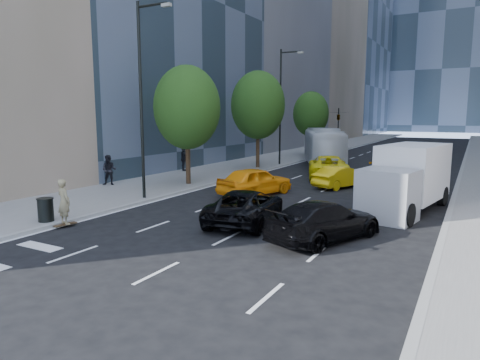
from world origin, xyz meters
The scene contains 21 objects.
ground centered at (0.00, 0.00, 0.00)m, with size 160.00×160.00×0.00m, color black.
sidewalk_left centered at (-9.00, 30.00, 0.07)m, with size 6.00×120.00×0.15m, color slate.
tower_left_end centered at (-22.00, 92.00, 30.00)m, with size 20.00×28.00×60.00m, color #2A3741.
lamp_near centered at (-6.32, 4.00, 5.81)m, with size 2.13×0.22×10.00m.
lamp_far centered at (-6.32, 22.00, 5.81)m, with size 2.13×0.22×10.00m.
tree_near centered at (-7.20, 9.00, 4.97)m, with size 4.20×4.20×7.46m.
tree_mid centered at (-7.20, 19.00, 5.32)m, with size 4.50×4.50×7.99m.
tree_far centered at (-7.20, 32.00, 4.62)m, with size 3.90×3.90×6.92m.
traffic_signal centered at (-6.40, 40.00, 4.23)m, with size 2.48×0.53×5.20m.
skateboarder centered at (-5.60, -1.79, 0.93)m, with size 0.68×0.44×1.86m, color #8B7E56.
black_sedan_lincoln centered at (0.50, 2.40, 0.71)m, with size 2.35×5.10×1.42m, color black.
black_sedan_mercedes centered at (4.20, 1.54, 0.72)m, with size 2.02×4.96×1.44m, color black.
taxi_a centered at (-2.00, 8.23, 0.80)m, with size 1.90×4.72×1.61m, color orange.
taxi_b centered at (1.57, 13.10, 0.67)m, with size 1.42×4.06×1.34m, color gold.
taxi_c centered at (-0.41, 16.82, 0.82)m, with size 2.72×5.90×1.64m, color yellow.
taxi_d centered at (4.20, 18.60, 0.69)m, with size 1.93×4.75×1.38m, color #FF980D.
city_bus centered at (-3.58, 25.42, 1.66)m, with size 2.79×11.93×3.32m, color silver.
box_truck centered at (6.11, 8.00, 1.58)m, with size 3.47×6.82×3.11m.
pedestrian_a centered at (-11.20, 6.14, 1.10)m, with size 0.92×0.72×1.89m, color black.
pedestrian_b centered at (-11.20, 13.98, 1.11)m, with size 1.12×0.47×1.92m, color black.
trash_can centered at (-6.60, -1.91, 0.62)m, with size 0.62×0.62×0.94m, color black.
Camera 1 is at (8.79, -13.19, 4.52)m, focal length 32.00 mm.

